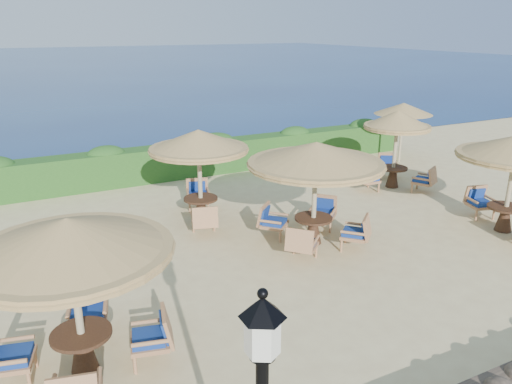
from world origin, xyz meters
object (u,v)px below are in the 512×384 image
at_px(cafe_set_3, 199,153).
at_px(cafe_set_0, 72,265).
at_px(extra_parasol, 404,109).
at_px(cafe_set_4, 396,137).
at_px(cafe_set_1, 315,170).

bearing_deg(cafe_set_3, cafe_set_0, -127.40).
xyz_separation_m(extra_parasol, cafe_set_4, (-2.56, -2.49, -0.42)).
relative_size(cafe_set_0, cafe_set_3, 1.08).
relative_size(extra_parasol, cafe_set_4, 0.87).
height_order(cafe_set_0, cafe_set_3, same).
xyz_separation_m(cafe_set_1, cafe_set_3, (-2.01, 2.71, 0.05)).
bearing_deg(cafe_set_4, cafe_set_1, -151.61).
relative_size(cafe_set_3, cafe_set_4, 1.04).
height_order(cafe_set_0, cafe_set_4, same).
distance_m(extra_parasol, cafe_set_4, 3.60).
bearing_deg(cafe_set_3, extra_parasol, 14.55).
bearing_deg(extra_parasol, cafe_set_1, -145.54).
distance_m(cafe_set_0, cafe_set_1, 6.55).
height_order(extra_parasol, cafe_set_4, cafe_set_4).
height_order(cafe_set_0, cafe_set_1, same).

